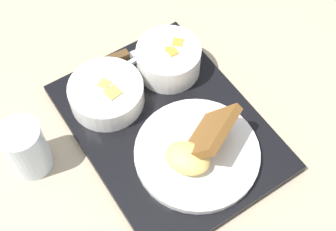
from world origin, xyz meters
The scene contains 8 objects.
ground_plane centered at (0.00, 0.00, 0.00)m, with size 4.00×4.00×0.00m, color tan.
serving_tray centered at (0.00, 0.00, 0.01)m, with size 0.41×0.31×0.02m.
bowl_salad centered at (-0.11, 0.07, 0.05)m, with size 0.12×0.12×0.06m.
bowl_soup centered at (-0.10, -0.07, 0.04)m, with size 0.14×0.14×0.05m.
plate_main centered at (0.08, 0.01, 0.03)m, with size 0.22×0.22×0.09m.
knife centered at (-0.18, 0.01, 0.02)m, with size 0.03×0.20×0.02m.
spoon centered at (-0.16, 0.03, 0.02)m, with size 0.04×0.17×0.01m.
glass_water centered at (-0.07, -0.24, 0.05)m, with size 0.07×0.07×0.11m.
Camera 1 is at (0.37, -0.24, 0.75)m, focal length 50.00 mm.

